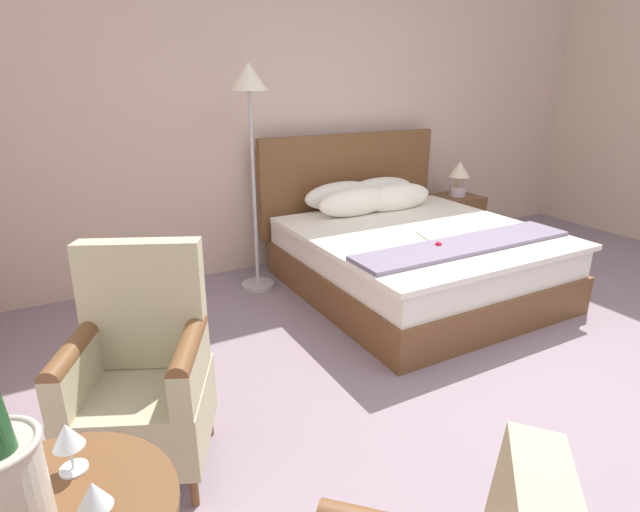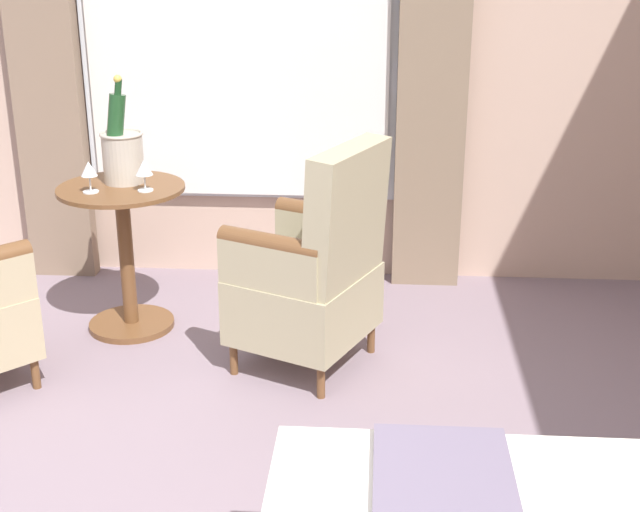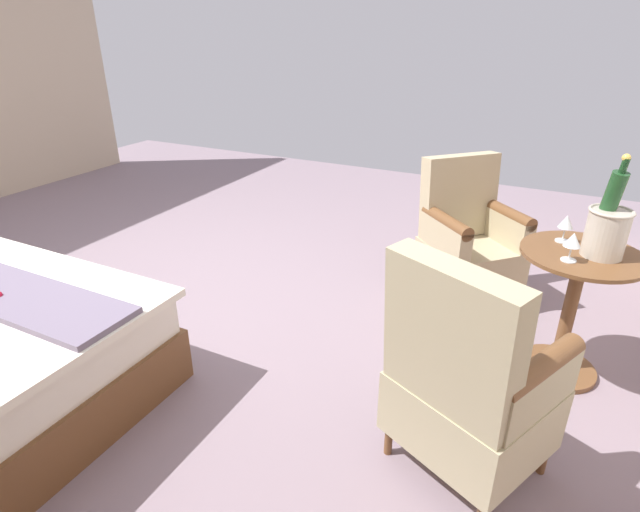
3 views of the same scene
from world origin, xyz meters
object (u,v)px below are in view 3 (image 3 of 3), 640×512
wine_glass_near_bucket (566,223)px  armchair_by_window (468,385)px  champagne_bucket (607,226)px  armchair_facing_bed (468,240)px  side_table_round (570,308)px  wine_glass_near_edge (573,241)px

wine_glass_near_bucket → armchair_by_window: armchair_by_window is taller
champagne_bucket → armchair_by_window: bearing=66.0°
armchair_facing_bed → champagne_bucket: bearing=140.7°
wine_glass_near_bucket → side_table_round: bearing=133.4°
wine_glass_near_bucket → wine_glass_near_edge: 0.25m
wine_glass_near_bucket → wine_glass_near_edge: bearing=99.3°
champagne_bucket → side_table_round: bearing=2.2°
champagne_bucket → armchair_facing_bed: 1.04m
wine_glass_near_edge → wine_glass_near_bucket: bearing=-80.7°
armchair_facing_bed → armchair_by_window: bearing=101.6°
wine_glass_near_bucket → armchair_facing_bed: 0.83m
side_table_round → armchair_by_window: (0.34, 0.93, 0.05)m
champagne_bucket → wine_glass_near_bucket: size_ratio=3.48×
side_table_round → champagne_bucket: 0.48m
armchair_by_window → armchair_facing_bed: (0.31, -1.52, -0.02)m
wine_glass_near_bucket → wine_glass_near_edge: (-0.04, 0.24, -0.00)m
wine_glass_near_edge → armchair_by_window: 0.92m
wine_glass_near_edge → armchair_facing_bed: bearing=-51.0°
champagne_bucket → wine_glass_near_edge: size_ratio=3.51×
side_table_round → armchair_by_window: 0.99m
wine_glass_near_bucket → armchair_facing_bed: (0.55, -0.49, -0.39)m
champagne_bucket → wine_glass_near_edge: 0.20m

